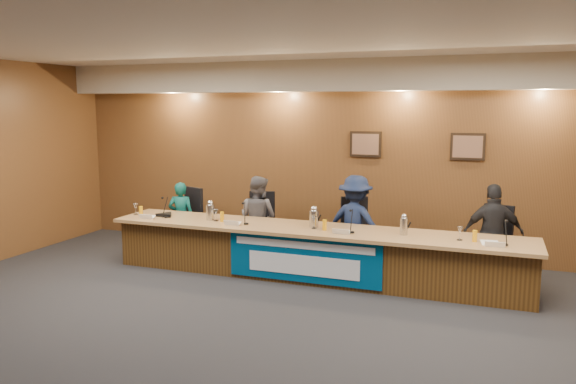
% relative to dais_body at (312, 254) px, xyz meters
% --- Properties ---
extents(floor, '(10.00, 10.00, 0.00)m').
position_rel_dais_body_xyz_m(floor, '(0.00, -2.40, -0.35)').
color(floor, black).
rests_on(floor, ground).
extents(ceiling, '(10.00, 8.00, 0.04)m').
position_rel_dais_body_xyz_m(ceiling, '(0.00, -2.40, 2.85)').
color(ceiling, silver).
rests_on(ceiling, wall_back).
extents(wall_back, '(10.00, 0.04, 3.20)m').
position_rel_dais_body_xyz_m(wall_back, '(0.00, 1.60, 1.25)').
color(wall_back, brown).
rests_on(wall_back, floor).
extents(soffit, '(10.00, 0.50, 0.50)m').
position_rel_dais_body_xyz_m(soffit, '(0.00, 1.35, 2.60)').
color(soffit, beige).
rests_on(soffit, wall_back).
extents(dais_body, '(6.00, 0.80, 0.70)m').
position_rel_dais_body_xyz_m(dais_body, '(0.00, 0.00, 0.00)').
color(dais_body, '#4B2F12').
rests_on(dais_body, floor).
extents(dais_top, '(6.10, 0.95, 0.05)m').
position_rel_dais_body_xyz_m(dais_top, '(0.00, -0.05, 0.38)').
color(dais_top, '#A27748').
rests_on(dais_top, dais_body).
extents(banner, '(2.20, 0.02, 0.65)m').
position_rel_dais_body_xyz_m(banner, '(0.00, -0.41, 0.03)').
color(banner, navy).
rests_on(banner, dais_body).
extents(banner_text_upper, '(2.00, 0.01, 0.10)m').
position_rel_dais_body_xyz_m(banner_text_upper, '(0.00, -0.43, 0.23)').
color(banner_text_upper, silver).
rests_on(banner_text_upper, banner).
extents(banner_text_lower, '(1.60, 0.01, 0.28)m').
position_rel_dais_body_xyz_m(banner_text_lower, '(0.00, -0.43, -0.05)').
color(banner_text_lower, silver).
rests_on(banner_text_lower, banner).
extents(wall_photo_left, '(0.52, 0.04, 0.42)m').
position_rel_dais_body_xyz_m(wall_photo_left, '(0.40, 1.57, 1.50)').
color(wall_photo_left, black).
rests_on(wall_photo_left, wall_back).
extents(wall_photo_right, '(0.52, 0.04, 0.42)m').
position_rel_dais_body_xyz_m(wall_photo_right, '(2.00, 1.57, 1.50)').
color(wall_photo_right, black).
rests_on(wall_photo_right, wall_back).
extents(panelist_a, '(0.50, 0.39, 1.20)m').
position_rel_dais_body_xyz_m(panelist_a, '(-2.55, 0.62, 0.25)').
color(panelist_a, '#0B4E49').
rests_on(panelist_a, floor).
extents(panelist_b, '(0.76, 0.65, 1.37)m').
position_rel_dais_body_xyz_m(panelist_b, '(-1.12, 0.62, 0.33)').
color(panelist_b, '#56545A').
rests_on(panelist_b, floor).
extents(panelist_c, '(1.02, 0.71, 1.45)m').
position_rel_dais_body_xyz_m(panelist_c, '(0.48, 0.62, 0.37)').
color(panelist_c, '#121D3D').
rests_on(panelist_c, floor).
extents(panelist_d, '(0.88, 0.51, 1.41)m').
position_rel_dais_body_xyz_m(panelist_d, '(2.44, 0.62, 0.36)').
color(panelist_d, black).
rests_on(panelist_d, floor).
extents(office_chair_a, '(0.61, 0.61, 0.08)m').
position_rel_dais_body_xyz_m(office_chair_a, '(-2.55, 0.72, 0.13)').
color(office_chair_a, black).
rests_on(office_chair_a, floor).
extents(office_chair_b, '(0.59, 0.59, 0.08)m').
position_rel_dais_body_xyz_m(office_chair_b, '(-1.12, 0.72, 0.13)').
color(office_chair_b, black).
rests_on(office_chair_b, floor).
extents(office_chair_c, '(0.64, 0.64, 0.08)m').
position_rel_dais_body_xyz_m(office_chair_c, '(0.48, 0.72, 0.13)').
color(office_chair_c, black).
rests_on(office_chair_c, floor).
extents(office_chair_d, '(0.60, 0.60, 0.08)m').
position_rel_dais_body_xyz_m(office_chair_d, '(2.44, 0.72, 0.13)').
color(office_chair_d, black).
rests_on(office_chair_d, floor).
extents(nameplate_a, '(0.24, 0.08, 0.10)m').
position_rel_dais_body_xyz_m(nameplate_a, '(-2.59, -0.34, 0.45)').
color(nameplate_a, white).
rests_on(nameplate_a, dais_top).
extents(microphone_a, '(0.07, 0.07, 0.02)m').
position_rel_dais_body_xyz_m(microphone_a, '(-2.34, -0.15, 0.41)').
color(microphone_a, black).
rests_on(microphone_a, dais_top).
extents(juice_glass_a, '(0.06, 0.06, 0.15)m').
position_rel_dais_body_xyz_m(juice_glass_a, '(-2.82, -0.13, 0.47)').
color(juice_glass_a, '#F6A70E').
rests_on(juice_glass_a, dais_top).
extents(water_glass_a, '(0.08, 0.08, 0.18)m').
position_rel_dais_body_xyz_m(water_glass_a, '(-2.94, -0.09, 0.49)').
color(water_glass_a, silver).
rests_on(water_glass_a, dais_top).
extents(nameplate_b, '(0.24, 0.08, 0.10)m').
position_rel_dais_body_xyz_m(nameplate_b, '(-1.14, -0.31, 0.45)').
color(nameplate_b, white).
rests_on(nameplate_b, dais_top).
extents(microphone_b, '(0.07, 0.07, 0.02)m').
position_rel_dais_body_xyz_m(microphone_b, '(-0.97, -0.16, 0.41)').
color(microphone_b, black).
rests_on(microphone_b, dais_top).
extents(juice_glass_b, '(0.06, 0.06, 0.15)m').
position_rel_dais_body_xyz_m(juice_glass_b, '(-1.39, -0.11, 0.47)').
color(juice_glass_b, '#F6A70E').
rests_on(juice_glass_b, dais_top).
extents(water_glass_b, '(0.08, 0.08, 0.18)m').
position_rel_dais_body_xyz_m(water_glass_b, '(-1.50, -0.10, 0.49)').
color(water_glass_b, silver).
rests_on(water_glass_b, dais_top).
extents(nameplate_c, '(0.24, 0.08, 0.10)m').
position_rel_dais_body_xyz_m(nameplate_c, '(0.50, -0.31, 0.45)').
color(nameplate_c, white).
rests_on(nameplate_c, dais_top).
extents(microphone_c, '(0.07, 0.07, 0.02)m').
position_rel_dais_body_xyz_m(microphone_c, '(0.62, -0.17, 0.41)').
color(microphone_c, black).
rests_on(microphone_c, dais_top).
extents(juice_glass_c, '(0.06, 0.06, 0.15)m').
position_rel_dais_body_xyz_m(juice_glass_c, '(0.22, -0.14, 0.47)').
color(juice_glass_c, '#F6A70E').
rests_on(juice_glass_c, dais_top).
extents(water_glass_c, '(0.08, 0.08, 0.18)m').
position_rel_dais_body_xyz_m(water_glass_c, '(0.05, -0.09, 0.49)').
color(water_glass_c, silver).
rests_on(water_glass_c, dais_top).
extents(nameplate_d, '(0.24, 0.08, 0.10)m').
position_rel_dais_body_xyz_m(nameplate_d, '(2.46, -0.34, 0.45)').
color(nameplate_d, white).
rests_on(nameplate_d, dais_top).
extents(microphone_d, '(0.07, 0.07, 0.02)m').
position_rel_dais_body_xyz_m(microphone_d, '(2.58, -0.19, 0.41)').
color(microphone_d, black).
rests_on(microphone_d, dais_top).
extents(juice_glass_d, '(0.06, 0.06, 0.15)m').
position_rel_dais_body_xyz_m(juice_glass_d, '(2.22, -0.12, 0.47)').
color(juice_glass_d, '#F6A70E').
rests_on(juice_glass_d, dais_top).
extents(water_glass_d, '(0.08, 0.08, 0.18)m').
position_rel_dais_body_xyz_m(water_glass_d, '(2.03, -0.10, 0.49)').
color(water_glass_d, silver).
rests_on(water_glass_d, dais_top).
extents(carafe_left, '(0.13, 0.13, 0.23)m').
position_rel_dais_body_xyz_m(carafe_left, '(-1.62, -0.06, 0.52)').
color(carafe_left, silver).
rests_on(carafe_left, dais_top).
extents(carafe_mid, '(0.13, 0.13, 0.24)m').
position_rel_dais_body_xyz_m(carafe_mid, '(0.02, -0.00, 0.52)').
color(carafe_mid, silver).
rests_on(carafe_mid, dais_top).
extents(carafe_right, '(0.11, 0.11, 0.23)m').
position_rel_dais_body_xyz_m(carafe_right, '(1.30, -0.04, 0.52)').
color(carafe_right, silver).
rests_on(carafe_right, dais_top).
extents(speakerphone, '(0.32, 0.32, 0.05)m').
position_rel_dais_body_xyz_m(speakerphone, '(-2.41, -0.05, 0.43)').
color(speakerphone, black).
rests_on(speakerphone, dais_top).
extents(paper_stack, '(0.26, 0.33, 0.01)m').
position_rel_dais_body_xyz_m(paper_stack, '(2.40, -0.12, 0.40)').
color(paper_stack, white).
rests_on(paper_stack, dais_top).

